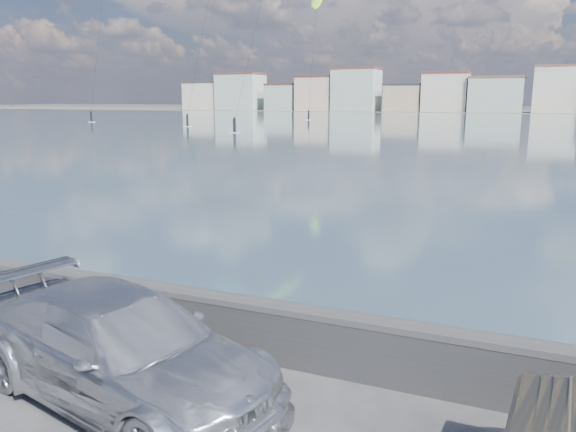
# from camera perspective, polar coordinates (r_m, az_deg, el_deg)

# --- Properties ---
(ground) EXTENTS (700.00, 700.00, 0.00)m
(ground) POSITION_cam_1_polar(r_m,az_deg,el_deg) (8.34, -18.56, -19.82)
(ground) COLOR #333335
(ground) RESTS_ON ground
(bay_water) EXTENTS (500.00, 177.00, 0.00)m
(bay_water) POSITION_cam_1_polar(r_m,az_deg,el_deg) (96.89, 20.53, 8.57)
(bay_water) COLOR #385A64
(bay_water) RESTS_ON ground
(far_shore_strip) EXTENTS (500.00, 60.00, 0.00)m
(far_shore_strip) POSITION_cam_1_polar(r_m,az_deg,el_deg) (205.27, 22.19, 9.79)
(far_shore_strip) COLOR #4C473D
(far_shore_strip) RESTS_ON ground
(seawall) EXTENTS (400.00, 0.36, 1.08)m
(seawall) POSITION_cam_1_polar(r_m,az_deg,el_deg) (10.00, -8.36, -10.07)
(seawall) COLOR #28282B
(seawall) RESTS_ON ground
(far_buildings) EXTENTS (240.79, 13.26, 14.60)m
(far_buildings) POSITION_cam_1_polar(r_m,az_deg,el_deg) (191.21, 22.62, 11.48)
(far_buildings) COLOR beige
(far_buildings) RESTS_ON ground
(car_silver) EXTENTS (5.72, 3.33, 1.56)m
(car_silver) POSITION_cam_1_polar(r_m,az_deg,el_deg) (8.63, -16.57, -12.70)
(car_silver) COLOR silver
(car_silver) RESTS_ON ground
(kitesurfer_2) EXTENTS (5.48, 15.74, 26.92)m
(kitesurfer_2) POSITION_cam_1_polar(r_m,az_deg,el_deg) (128.12, 2.91, 20.72)
(kitesurfer_2) COLOR #8CD826
(kitesurfer_2) RESTS_ON ground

